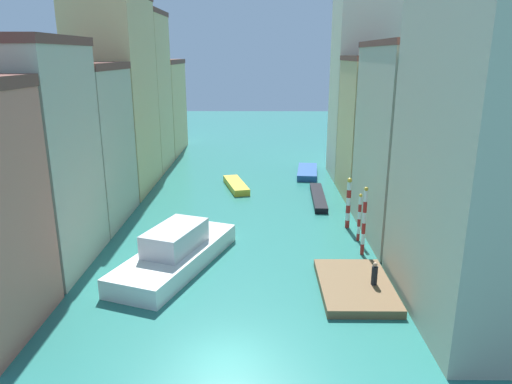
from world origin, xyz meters
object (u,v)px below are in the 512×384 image
object	(u,v)px
motorboat_0	(236,185)
mooring_pole_0	(364,221)
vaporetto_white	(176,252)
gondola_black	(318,197)
person_on_dock	(375,274)
mooring_pole_2	(348,202)
mooring_pole_1	(359,217)
motorboat_1	(307,172)
waterfront_dock	(355,286)

from	to	relation	value
motorboat_0	mooring_pole_0	bearing A→B (deg)	-60.32
vaporetto_white	gondola_black	size ratio (longest dim) A/B	1.36
person_on_dock	mooring_pole_2	xyz separation A→B (m)	(0.36, 11.03, 1.01)
mooring_pole_1	motorboat_1	distance (m)	20.81
gondola_black	waterfront_dock	bearing A→B (deg)	-89.84
motorboat_0	motorboat_1	distance (m)	10.10
waterfront_dock	mooring_pole_2	distance (m)	11.06
mooring_pole_0	mooring_pole_2	bearing A→B (deg)	91.09
vaporetto_white	gondola_black	bearing A→B (deg)	53.27
person_on_dock	motorboat_0	size ratio (longest dim) A/B	0.21
mooring_pole_0	gondola_black	size ratio (longest dim) A/B	0.57
person_on_dock	mooring_pole_0	size ratio (longest dim) A/B	0.28
mooring_pole_1	gondola_black	distance (m)	10.89
gondola_black	person_on_dock	bearing A→B (deg)	-86.60
mooring_pole_2	person_on_dock	bearing A→B (deg)	-91.87
mooring_pole_2	mooring_pole_1	bearing A→B (deg)	-83.46
person_on_dock	mooring_pole_0	distance (m)	5.77
person_on_dock	waterfront_dock	bearing A→B (deg)	168.16
mooring_pole_0	mooring_pole_1	size ratio (longest dim) A/B	1.33
person_on_dock	motorboat_1	size ratio (longest dim) A/B	0.20
person_on_dock	gondola_black	world-z (taller)	person_on_dock
mooring_pole_0	motorboat_0	bearing A→B (deg)	119.68
motorboat_0	mooring_pole_2	bearing A→B (deg)	-50.58
waterfront_dock	motorboat_1	world-z (taller)	motorboat_1
mooring_pole_1	gondola_black	xyz separation A→B (m)	(-1.80, 10.61, -1.65)
motorboat_0	motorboat_1	xyz separation A→B (m)	(8.19, 5.90, 0.02)
mooring_pole_2	vaporetto_white	world-z (taller)	mooring_pole_2
mooring_pole_0	mooring_pole_1	world-z (taller)	mooring_pole_0
waterfront_dock	vaporetto_white	xyz separation A→B (m)	(-11.42, 3.32, 0.74)
person_on_dock	motorboat_0	bearing A→B (deg)	112.35
mooring_pole_1	mooring_pole_2	size ratio (longest dim) A/B	0.89
person_on_dock	motorboat_1	distance (m)	28.87
mooring_pole_1	motorboat_1	world-z (taller)	mooring_pole_1
waterfront_dock	vaporetto_white	size ratio (longest dim) A/B	0.56
mooring_pole_1	vaporetto_white	size ratio (longest dim) A/B	0.32
person_on_dock	vaporetto_white	size ratio (longest dim) A/B	0.12
waterfront_dock	motorboat_0	world-z (taller)	motorboat_0
person_on_dock	mooring_pole_1	world-z (taller)	mooring_pole_1
waterfront_dock	vaporetto_white	world-z (taller)	vaporetto_white
waterfront_dock	motorboat_1	size ratio (longest dim) A/B	0.96
waterfront_dock	gondola_black	world-z (taller)	gondola_black
mooring_pole_2	motorboat_0	bearing A→B (deg)	129.42
motorboat_1	mooring_pole_2	bearing A→B (deg)	-84.88
vaporetto_white	motorboat_1	distance (m)	27.68
mooring_pole_1	motorboat_0	size ratio (longest dim) A/B	0.56
vaporetto_white	waterfront_dock	bearing A→B (deg)	-16.22
mooring_pole_2	motorboat_1	world-z (taller)	mooring_pole_2
waterfront_dock	mooring_pole_1	distance (m)	8.30
waterfront_dock	motorboat_1	distance (m)	28.61
waterfront_dock	gondola_black	size ratio (longest dim) A/B	0.77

